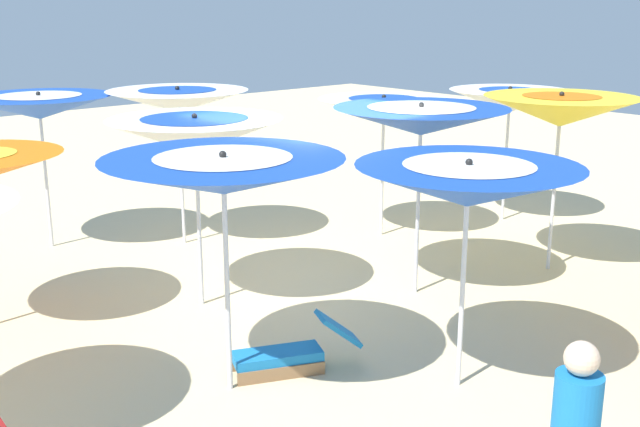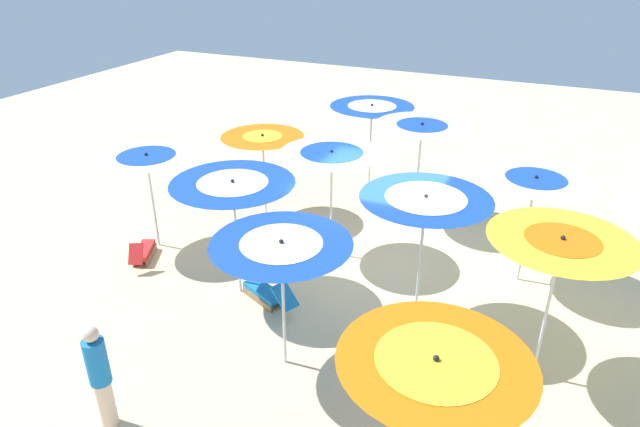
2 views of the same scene
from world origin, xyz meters
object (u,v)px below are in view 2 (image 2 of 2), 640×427
at_px(beach_umbrella_2, 147,162).
at_px(beach_umbrella_8, 282,254).
at_px(beach_umbrella_4, 332,161).
at_px(beach_umbrella_0, 372,112).
at_px(lounger_2, 268,293).
at_px(lounger_0, 143,252).
at_px(beach_umbrella_1, 263,142).
at_px(beach_umbrella_10, 560,252).
at_px(beach_umbrella_6, 535,186).
at_px(beach_umbrella_7, 425,207).
at_px(beach_umbrella_5, 233,191).
at_px(beach_umbrella_11, 434,373).
at_px(beachgoer_0, 100,376).
at_px(beach_umbrella_3, 422,131).

height_order(beach_umbrella_2, beach_umbrella_8, beach_umbrella_8).
bearing_deg(beach_umbrella_4, beach_umbrella_0, -83.63).
bearing_deg(lounger_2, lounger_0, 19.86).
relative_size(beach_umbrella_0, beach_umbrella_1, 1.14).
bearing_deg(beach_umbrella_2, lounger_0, 100.73).
bearing_deg(beach_umbrella_10, beach_umbrella_6, -78.73).
height_order(beach_umbrella_7, lounger_2, beach_umbrella_7).
bearing_deg(beach_umbrella_5, lounger_0, -3.62).
bearing_deg(beach_umbrella_1, beach_umbrella_8, 122.31).
bearing_deg(beach_umbrella_6, beach_umbrella_0, -35.10).
bearing_deg(beach_umbrella_1, beach_umbrella_10, 153.80).
bearing_deg(beach_umbrella_8, beach_umbrella_11, 147.68).
bearing_deg(beach_umbrella_0, beach_umbrella_10, 129.89).
height_order(beach_umbrella_11, lounger_2, beach_umbrella_11).
xyz_separation_m(beach_umbrella_5, beach_umbrella_6, (-4.97, -2.69, -0.09)).
height_order(beach_umbrella_6, beach_umbrella_7, beach_umbrella_7).
distance_m(beach_umbrella_1, lounger_0, 3.73).
bearing_deg(beach_umbrella_11, beach_umbrella_8, -32.32).
relative_size(beach_umbrella_2, lounger_0, 1.96).
bearing_deg(beach_umbrella_5, beach_umbrella_0, -96.46).
height_order(beach_umbrella_7, lounger_0, beach_umbrella_7).
distance_m(beach_umbrella_0, lounger_0, 6.72).
distance_m(lounger_2, beachgoer_0, 3.69).
xyz_separation_m(beach_umbrella_8, beach_umbrella_10, (-3.77, -1.35, 0.22)).
height_order(beach_umbrella_1, beach_umbrella_6, beach_umbrella_6).
height_order(beach_umbrella_1, beach_umbrella_2, beach_umbrella_2).
bearing_deg(beach_umbrella_1, beach_umbrella_6, 175.29).
xyz_separation_m(beach_umbrella_1, beach_umbrella_7, (-4.59, 2.65, 0.37)).
xyz_separation_m(beach_umbrella_0, lounger_0, (3.19, 5.56, -2.00)).
bearing_deg(beach_umbrella_1, beach_umbrella_4, 153.88).
distance_m(beach_umbrella_6, beach_umbrella_11, 5.89).
xyz_separation_m(beach_umbrella_0, beach_umbrella_4, (-0.41, 3.63, -0.02)).
height_order(beach_umbrella_5, beach_umbrella_8, beach_umbrella_5).
height_order(beach_umbrella_3, beach_umbrella_8, beach_umbrella_3).
relative_size(beach_umbrella_6, lounger_2, 1.69).
distance_m(beach_umbrella_1, beach_umbrella_5, 3.42).
bearing_deg(beach_umbrella_10, beach_umbrella_2, -6.58).
height_order(beach_umbrella_7, beach_umbrella_11, beach_umbrella_7).
distance_m(beach_umbrella_4, beach_umbrella_10, 4.99).
relative_size(beach_umbrella_3, beach_umbrella_8, 1.08).
height_order(beach_umbrella_5, beachgoer_0, beach_umbrella_5).
xyz_separation_m(beach_umbrella_8, beachgoer_0, (1.70, 2.21, -1.16)).
xyz_separation_m(beach_umbrella_1, beach_umbrella_8, (-2.95, 4.66, 0.15)).
bearing_deg(beach_umbrella_8, lounger_0, -20.78).
xyz_separation_m(beach_umbrella_2, beach_umbrella_6, (-7.64, -1.85, 0.07)).
xyz_separation_m(beach_umbrella_5, lounger_0, (2.54, -0.16, -1.98)).
xyz_separation_m(beach_umbrella_2, beach_umbrella_10, (-8.20, 0.95, 0.27)).
xyz_separation_m(beach_umbrella_0, beach_umbrella_5, (0.65, 5.72, -0.02)).
distance_m(beach_umbrella_3, beach_umbrella_5, 5.03).
distance_m(beach_umbrella_0, beach_umbrella_1, 3.14).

